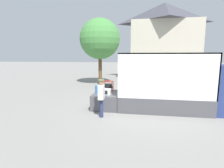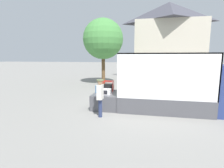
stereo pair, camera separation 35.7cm
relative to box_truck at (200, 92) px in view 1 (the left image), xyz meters
name	(u,v)px [view 1 (the left image)]	position (x,y,z in m)	size (l,w,h in m)	color
ground_plane	(120,107)	(-4.22, 0.00, -1.02)	(160.00, 160.00, 0.00)	gray
box_truck	(200,92)	(0.00, 0.00, 0.00)	(7.05, 2.21, 3.05)	navy
tailgate_deck	(107,100)	(-4.95, 0.00, -0.61)	(1.47, 2.10, 0.82)	#4C4C51
microwave	(106,92)	(-4.93, -0.46, -0.04)	(0.51, 0.40, 0.31)	white
portable_generator	(108,87)	(-5.01, 0.54, 0.03)	(0.61, 0.46, 0.60)	black
orange_bucket	(98,89)	(-5.51, -0.07, 0.01)	(0.28, 0.28, 0.42)	#3370B2
worker_person	(101,94)	(-4.91, -1.76, 0.10)	(0.33, 0.44, 1.82)	navy
house_backdrop	(163,41)	(-0.37, 13.97, 3.81)	(8.29, 6.37, 9.48)	beige
street_tree	(100,39)	(-7.26, 8.11, 3.60)	(4.08, 4.08, 6.68)	brown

